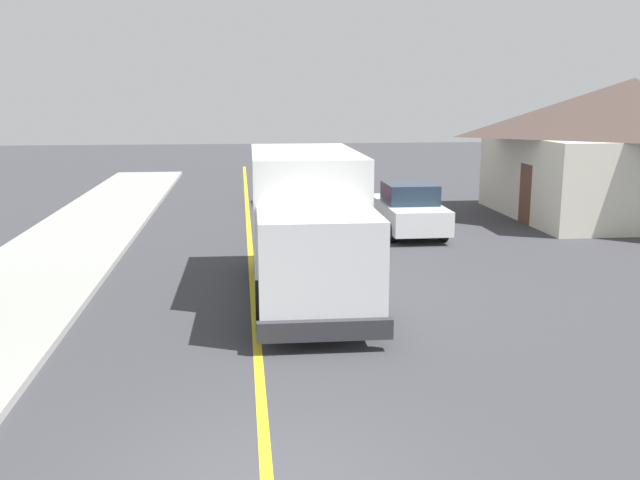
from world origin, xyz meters
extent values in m
cube|color=gold|center=(0.00, 10.00, 0.00)|extent=(0.16, 56.00, 0.01)
cube|color=silver|center=(1.24, 8.97, 1.90)|extent=(2.46, 5.03, 2.60)
cube|color=silver|center=(1.19, 5.47, 1.45)|extent=(2.31, 2.03, 1.70)
cube|color=#1E2D3D|center=(1.18, 4.57, 1.82)|extent=(2.04, 0.11, 0.75)
cube|color=#2D2D33|center=(1.18, 4.39, 0.42)|extent=(2.40, 0.23, 0.36)
cylinder|color=black|center=(2.25, 5.66, 0.50)|extent=(0.31, 1.00, 1.00)
cylinder|color=black|center=(0.15, 5.69, 0.50)|extent=(0.31, 1.00, 1.00)
cylinder|color=black|center=(2.31, 10.21, 0.50)|extent=(0.31, 1.00, 1.00)
cylinder|color=black|center=(0.21, 10.24, 0.50)|extent=(0.31, 1.00, 1.00)
cube|color=#B7B7BC|center=(1.95, 14.43, 0.65)|extent=(1.95, 4.46, 0.76)
cube|color=#1E2D3D|center=(1.94, 14.58, 1.35)|extent=(1.64, 1.85, 0.64)
cylinder|color=black|center=(2.79, 13.05, 0.32)|extent=(0.24, 0.65, 0.64)
cylinder|color=black|center=(1.21, 13.00, 0.32)|extent=(0.24, 0.65, 0.64)
cylinder|color=black|center=(2.69, 15.87, 0.32)|extent=(0.24, 0.65, 0.64)
cylinder|color=black|center=(1.11, 15.81, 0.32)|extent=(0.24, 0.65, 0.64)
cube|color=maroon|center=(1.91, 21.61, 0.65)|extent=(1.93, 4.45, 0.76)
cube|color=#1E2D3D|center=(1.91, 21.76, 1.35)|extent=(1.64, 1.85, 0.64)
cylinder|color=black|center=(2.75, 20.22, 0.32)|extent=(0.24, 0.65, 0.64)
cylinder|color=black|center=(1.17, 20.18, 0.32)|extent=(0.24, 0.65, 0.64)
cylinder|color=black|center=(2.66, 23.04, 0.32)|extent=(0.24, 0.65, 0.64)
cylinder|color=black|center=(1.08, 22.99, 0.32)|extent=(0.24, 0.65, 0.64)
cube|color=silver|center=(5.20, 15.07, 0.65)|extent=(1.82, 4.41, 0.76)
cube|color=#1E2D3D|center=(5.20, 14.92, 1.35)|extent=(1.59, 1.81, 0.64)
cylinder|color=black|center=(4.42, 16.48, 0.32)|extent=(0.22, 0.64, 0.64)
cylinder|color=black|center=(6.00, 16.47, 0.32)|extent=(0.22, 0.64, 0.64)
cylinder|color=black|center=(4.40, 13.66, 0.32)|extent=(0.22, 0.64, 0.64)
cylinder|color=black|center=(5.98, 13.66, 0.32)|extent=(0.22, 0.64, 0.64)
cube|color=beige|center=(14.03, 17.42, 1.50)|extent=(8.61, 7.69, 3.00)
pyramid|color=#473833|center=(14.03, 17.42, 4.04)|extent=(9.47, 8.46, 2.08)
cube|color=brown|center=(9.77, 16.42, 1.05)|extent=(0.10, 1.00, 2.10)
camera|label=1|loc=(-0.22, -7.31, 4.45)|focal=39.65mm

